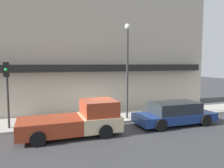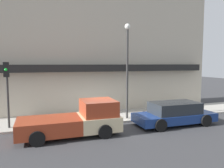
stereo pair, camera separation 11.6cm
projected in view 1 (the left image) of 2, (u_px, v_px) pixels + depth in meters
name	position (u px, v px, depth m)	size (l,w,h in m)	color
ground_plane	(104.00, 125.00, 13.08)	(80.00, 80.00, 0.00)	#38383A
sidewalk	(97.00, 118.00, 14.57)	(36.00, 3.19, 0.12)	#ADA89E
building	(86.00, 44.00, 16.97)	(19.80, 3.80, 10.37)	#BCB29E
pickup_truck	(77.00, 120.00, 11.16)	(5.06, 2.24, 1.75)	beige
parked_car	(174.00, 113.00, 13.12)	(4.88, 2.10, 1.36)	navy
fire_hydrant	(159.00, 111.00, 14.71)	(0.21, 0.21, 0.70)	yellow
street_lamp	(127.00, 61.00, 13.87)	(0.36, 0.36, 6.04)	#2D2D2D
traffic_light	(7.00, 83.00, 11.74)	(0.28, 0.42, 3.63)	#2D2D2D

